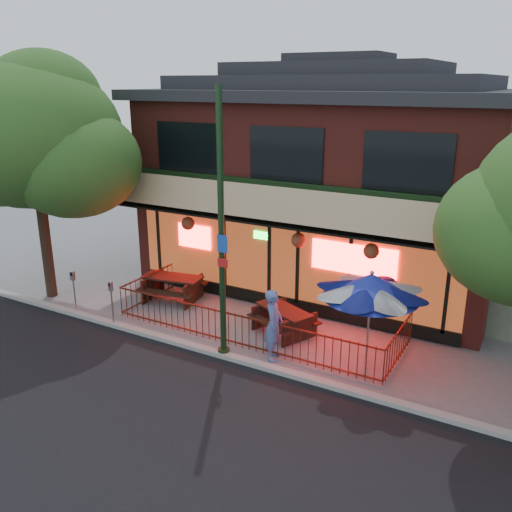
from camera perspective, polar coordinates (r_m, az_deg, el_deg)
The scene contains 13 objects.
ground at distance 15.22m, azimuth -2.58°, elevation -9.75°, with size 80.00×80.00×0.00m, color gray.
asphalt_street at distance 11.44m, azimuth -19.88°, elevation -21.45°, with size 80.00×11.00×0.00m, color black.
curb at distance 14.82m, azimuth -3.62°, elevation -10.31°, with size 80.00×0.25×0.12m, color #999993.
restaurant_building at distance 20.08m, azimuth 8.17°, elevation 9.33°, with size 12.96×9.49×8.05m.
patio_fence at distance 15.33m, azimuth -1.61°, elevation -6.90°, with size 8.44×2.62×1.00m.
street_light at distance 13.71m, azimuth -3.64°, elevation 1.30°, with size 0.43×0.32×7.00m.
street_tree_left at distance 18.86m, azimuth -22.27°, elevation 12.39°, with size 5.60×5.60×8.05m.
picnic_table_left at distance 18.43m, azimuth -8.78°, elevation -2.98°, with size 2.22×1.85×0.85m.
picnic_table_right at distance 15.92m, azimuth 2.96°, elevation -6.43°, with size 2.20×1.99×0.77m.
patio_umbrella at distance 13.49m, azimuth 12.02°, elevation -3.11°, with size 2.37×2.37×2.71m.
pedestrian at distance 14.31m, azimuth 1.87°, elevation -7.27°, with size 0.71×0.47×1.95m, color #5368A6.
parking_meter_near at distance 16.72m, azimuth -14.97°, elevation -4.11°, with size 0.15×0.14×1.42m.
parking_meter_far at distance 17.92m, azimuth -18.65°, elevation -2.93°, with size 0.13×0.12×1.44m.
Camera 1 is at (7.20, -11.40, 7.06)m, focal length 38.00 mm.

